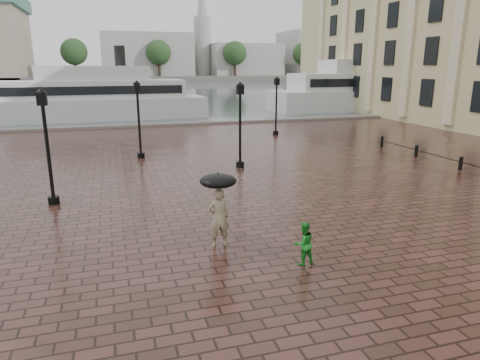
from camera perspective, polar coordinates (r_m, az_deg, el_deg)
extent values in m
plane|color=#352018|center=(10.07, 7.05, -17.20)|extent=(300.00, 300.00, 0.00)
plane|color=#455154|center=(99.96, -15.03, 11.43)|extent=(240.00, 240.00, 0.00)
cube|color=slate|center=(40.26, -11.65, 7.06)|extent=(80.00, 0.60, 0.30)
cube|color=#4C4C47|center=(167.84, -15.99, 12.95)|extent=(300.00, 60.00, 2.00)
cube|color=gray|center=(158.37, -12.37, 15.98)|extent=(30.00, 22.00, 14.00)
cube|color=gray|center=(165.07, 0.32, 15.74)|extent=(25.00, 22.00, 11.00)
cube|color=gray|center=(178.58, 11.57, 16.19)|extent=(35.00, 22.00, 16.00)
cylinder|color=gray|center=(161.42, -5.01, 17.30)|extent=(6.00, 6.00, 20.00)
cone|color=gray|center=(162.60, -5.13, 22.23)|extent=(5.00, 5.00, 18.00)
cylinder|color=#2D2119|center=(146.05, -21.05, 13.50)|extent=(1.00, 1.00, 8.00)
sphere|color=#1B3317|center=(146.10, -21.26, 15.65)|extent=(8.00, 8.00, 8.00)
cylinder|color=#2D2119|center=(146.68, -10.70, 14.21)|extent=(1.00, 1.00, 8.00)
sphere|color=#1B3317|center=(146.73, -10.81, 16.36)|extent=(8.00, 8.00, 8.00)
cylinder|color=#2D2119|center=(151.72, -0.70, 14.48)|extent=(1.00, 1.00, 8.00)
sphere|color=#1B3317|center=(151.78, -0.70, 16.56)|extent=(8.00, 8.00, 8.00)
cylinder|color=#2D2119|center=(160.78, 8.43, 14.36)|extent=(1.00, 1.00, 8.00)
sphere|color=#1B3317|center=(160.82, 8.51, 16.31)|extent=(8.00, 8.00, 8.00)
cylinder|color=#2D2119|center=(173.21, 16.40, 13.96)|extent=(1.00, 1.00, 8.00)
sphere|color=#1B3317|center=(173.25, 16.53, 15.77)|extent=(8.00, 8.00, 8.00)
cylinder|color=black|center=(25.48, 27.33, 1.88)|extent=(0.20, 0.20, 0.60)
sphere|color=black|center=(25.42, 27.42, 2.58)|extent=(0.22, 0.22, 0.22)
cylinder|color=black|center=(28.03, 22.44, 3.48)|extent=(0.20, 0.20, 0.60)
sphere|color=black|center=(27.97, 22.51, 4.12)|extent=(0.22, 0.22, 0.22)
cylinder|color=black|center=(30.77, 18.38, 4.79)|extent=(0.20, 0.20, 0.60)
sphere|color=black|center=(30.72, 18.43, 5.38)|extent=(0.22, 0.22, 0.22)
cylinder|color=black|center=(18.65, -23.58, -2.47)|extent=(0.44, 0.44, 0.30)
cylinder|color=black|center=(18.22, -24.18, 3.09)|extent=(0.14, 0.14, 4.00)
cube|color=black|center=(17.95, -24.92, 9.81)|extent=(0.35, 0.35, 0.50)
sphere|color=beige|center=(17.95, -24.92, 9.81)|extent=(0.28, 0.28, 0.28)
cylinder|color=black|center=(23.31, 0.01, 2.11)|extent=(0.44, 0.44, 0.30)
cylinder|color=black|center=(22.96, 0.01, 6.62)|extent=(0.14, 0.14, 4.00)
cube|color=black|center=(22.75, 0.01, 11.98)|extent=(0.35, 0.35, 0.50)
sphere|color=beige|center=(22.75, 0.01, 11.98)|extent=(0.28, 0.28, 0.28)
cylinder|color=black|center=(34.54, 4.78, 6.29)|extent=(0.44, 0.44, 0.30)
cylinder|color=black|center=(34.31, 4.84, 9.34)|extent=(0.14, 0.14, 4.00)
cube|color=black|center=(34.17, 4.92, 12.93)|extent=(0.35, 0.35, 0.50)
sphere|color=beige|center=(34.17, 4.92, 12.93)|extent=(0.28, 0.28, 0.28)
cylinder|color=black|center=(26.31, -13.06, 3.21)|extent=(0.44, 0.44, 0.30)
cylinder|color=black|center=(26.01, -13.30, 7.21)|extent=(0.14, 0.14, 4.00)
cube|color=black|center=(25.82, -13.59, 11.93)|extent=(0.35, 0.35, 0.50)
sphere|color=beige|center=(25.82, -13.59, 11.93)|extent=(0.28, 0.28, 0.28)
imported|color=gray|center=(12.94, -2.87, -5.04)|extent=(0.67, 0.44, 1.83)
imported|color=#1B9326|center=(12.00, 8.48, -8.38)|extent=(0.65, 0.53, 1.24)
cube|color=silver|center=(46.93, -18.56, 9.00)|extent=(22.48, 6.26, 2.14)
cube|color=silver|center=(46.79, -18.77, 11.38)|extent=(18.00, 5.36, 1.78)
cube|color=silver|center=(46.74, -18.93, 13.34)|extent=(10.85, 4.54, 1.43)
cylinder|color=black|center=(46.85, -15.72, 15.55)|extent=(1.07, 1.07, 2.14)
cube|color=black|center=(44.43, -18.71, 11.23)|extent=(16.92, 0.80, 0.80)
cube|color=black|center=(49.15, -18.81, 11.51)|extent=(16.92, 0.80, 0.80)
cube|color=silver|center=(57.34, 16.67, 10.24)|extent=(25.42, 6.75, 2.43)
cube|color=silver|center=(57.22, 16.84, 12.46)|extent=(20.35, 5.81, 2.02)
cube|color=silver|center=(57.19, 16.98, 14.27)|extent=(12.25, 4.98, 1.62)
cylinder|color=black|center=(59.00, 19.63, 15.84)|extent=(1.21, 1.21, 2.43)
cube|color=black|center=(55.05, 18.46, 12.26)|extent=(19.19, 0.63, 0.91)
cube|color=black|center=(59.44, 15.34, 12.63)|extent=(19.19, 0.63, 0.91)
cylinder|color=black|center=(12.74, -2.91, -2.34)|extent=(0.02, 0.02, 0.95)
ellipsoid|color=black|center=(12.60, -2.94, -0.12)|extent=(1.10, 1.10, 0.39)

